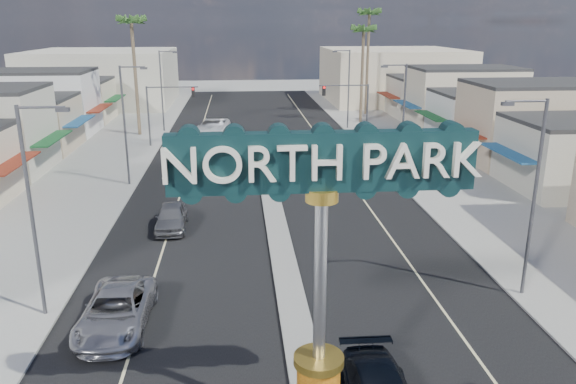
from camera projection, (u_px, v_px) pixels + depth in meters
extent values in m
plane|color=gray|center=(268.00, 182.00, 43.94)|extent=(160.00, 160.00, 0.00)
cube|color=black|center=(268.00, 182.00, 43.94)|extent=(20.00, 120.00, 0.01)
cube|color=gray|center=(285.00, 266.00, 28.68)|extent=(1.30, 30.00, 0.16)
cube|color=gray|center=(84.00, 186.00, 42.72)|extent=(8.00, 120.00, 0.12)
cube|color=gray|center=(441.00, 177.00, 45.13)|extent=(8.00, 120.00, 0.12)
cube|color=beige|center=(8.00, 121.00, 53.40)|extent=(12.00, 42.00, 6.00)
cube|color=#B7B29E|center=(494.00, 114.00, 57.52)|extent=(12.00, 42.00, 6.00)
cube|color=#B7B29E|center=(104.00, 78.00, 83.76)|extent=(20.00, 20.00, 8.00)
cube|color=beige|center=(392.00, 75.00, 87.54)|extent=(20.00, 20.00, 8.00)
cylinder|color=gold|center=(319.00, 360.00, 16.54)|extent=(1.50, 1.50, 0.25)
cylinder|color=#B7B7BC|center=(320.00, 282.00, 15.81)|extent=(0.36, 0.36, 4.80)
cylinder|color=gold|center=(322.00, 195.00, 15.06)|extent=(0.90, 0.90, 0.35)
cube|color=black|center=(322.00, 162.00, 14.79)|extent=(8.20, 0.50, 1.60)
cylinder|color=#47474C|center=(148.00, 117.00, 55.46)|extent=(0.18, 0.18, 6.00)
cylinder|color=#47474C|center=(172.00, 87.00, 54.83)|extent=(5.00, 0.12, 0.12)
cube|color=black|center=(193.00, 92.00, 55.15)|extent=(0.32, 0.32, 1.00)
sphere|color=red|center=(193.00, 89.00, 54.89)|extent=(0.22, 0.22, 0.22)
cylinder|color=#47474C|center=(367.00, 114.00, 57.35)|extent=(0.18, 0.18, 6.00)
cylinder|color=#47474C|center=(344.00, 85.00, 56.29)|extent=(5.00, 0.12, 0.12)
cube|color=black|center=(324.00, 91.00, 56.27)|extent=(0.32, 0.32, 1.00)
sphere|color=red|center=(324.00, 88.00, 56.00)|extent=(0.22, 0.22, 0.22)
cylinder|color=#47474C|center=(32.00, 216.00, 22.67)|extent=(0.16, 0.16, 9.00)
cylinder|color=#47474C|center=(41.00, 107.00, 21.46)|extent=(1.80, 0.10, 0.10)
cube|color=#47474C|center=(63.00, 110.00, 21.56)|extent=(0.50, 0.22, 0.15)
cylinder|color=#47474C|center=(125.00, 127.00, 41.72)|extent=(0.16, 0.16, 9.00)
cylinder|color=#47474C|center=(132.00, 67.00, 40.52)|extent=(1.80, 0.10, 0.10)
cube|color=#47474C|center=(144.00, 68.00, 40.62)|extent=(0.50, 0.22, 0.15)
cylinder|color=#47474C|center=(162.00, 92.00, 62.68)|extent=(0.16, 0.16, 9.00)
cylinder|color=#47474C|center=(167.00, 51.00, 61.48)|extent=(1.80, 0.10, 0.10)
cube|color=#47474C|center=(175.00, 52.00, 61.58)|extent=(0.50, 0.22, 0.15)
cylinder|color=#47474C|center=(534.00, 202.00, 24.49)|extent=(0.16, 0.16, 9.00)
cylinder|color=#47474C|center=(527.00, 101.00, 23.13)|extent=(1.80, 0.10, 0.10)
cube|color=#47474C|center=(508.00, 104.00, 23.09)|extent=(0.50, 0.22, 0.15)
cylinder|color=#47474C|center=(403.00, 123.00, 43.54)|extent=(0.16, 0.16, 9.00)
cylinder|color=#47474C|center=(395.00, 65.00, 42.18)|extent=(1.80, 0.10, 0.10)
cube|color=#47474C|center=(384.00, 67.00, 42.14)|extent=(0.50, 0.22, 0.15)
cylinder|color=#47474C|center=(349.00, 90.00, 64.50)|extent=(0.16, 0.16, 9.00)
cylinder|color=#47474C|center=(342.00, 51.00, 63.14)|extent=(1.80, 0.10, 0.10)
cube|color=#47474C|center=(335.00, 52.00, 63.11)|extent=(0.50, 0.22, 0.15)
cylinder|color=brown|center=(136.00, 80.00, 60.14)|extent=(0.36, 0.36, 12.00)
cylinder|color=brown|center=(362.00, 78.00, 68.23)|extent=(0.36, 0.36, 11.00)
cylinder|color=brown|center=(367.00, 65.00, 73.83)|extent=(0.36, 0.36, 13.00)
imported|color=#A8A7AC|center=(116.00, 310.00, 22.81)|extent=(2.71, 5.71, 1.58)
imported|color=slate|center=(171.00, 217.00, 33.84)|extent=(1.87, 4.47, 1.51)
imported|color=silver|center=(367.00, 155.00, 49.11)|extent=(2.23, 5.37, 1.73)
imported|color=white|center=(210.00, 142.00, 51.10)|extent=(3.73, 11.06, 3.02)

